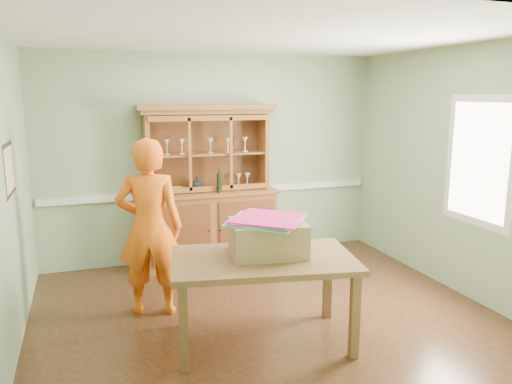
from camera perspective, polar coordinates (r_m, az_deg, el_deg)
name	(u,v)px	position (r m, az deg, el deg)	size (l,w,h in m)	color
floor	(266,315)	(5.15, 1.10, -13.90)	(4.50, 4.50, 0.00)	#4F3019
ceiling	(267,35)	(4.70, 1.23, 17.47)	(4.50, 4.50, 0.00)	white
wall_back	(214,158)	(6.63, -4.84, 3.90)	(4.50, 4.50, 0.00)	gray
wall_left	(5,199)	(4.50, -26.80, -0.71)	(4.00, 4.00, 0.00)	gray
wall_right	(458,171)	(5.90, 22.13, 2.22)	(4.00, 4.00, 0.00)	gray
wall_front	(385,240)	(3.00, 14.57, -5.35)	(4.50, 4.50, 0.00)	gray
chair_rail	(215,192)	(6.68, -4.72, 0.05)	(4.41, 0.05, 0.08)	silver
framed_map	(10,169)	(4.76, -26.31, 2.36)	(0.03, 0.60, 0.46)	#321F14
window_panel	(478,161)	(5.65, 24.07, 3.24)	(0.03, 0.96, 1.36)	silver
china_hutch	(209,209)	(6.49, -5.39, -1.90)	(1.74, 0.58, 2.05)	brown
dining_table	(263,267)	(4.40, 0.85, -8.61)	(1.72, 1.21, 0.79)	brown
cardboard_box	(268,238)	(4.41, 1.35, -5.26)	(0.64, 0.51, 0.30)	#9A7B4F
kite_stack	(265,220)	(4.34, 1.05, -3.17)	(0.78, 0.78, 0.04)	#3CCE7D
person	(150,228)	(5.03, -12.05, -4.01)	(0.65, 0.43, 1.78)	#EF5D0F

